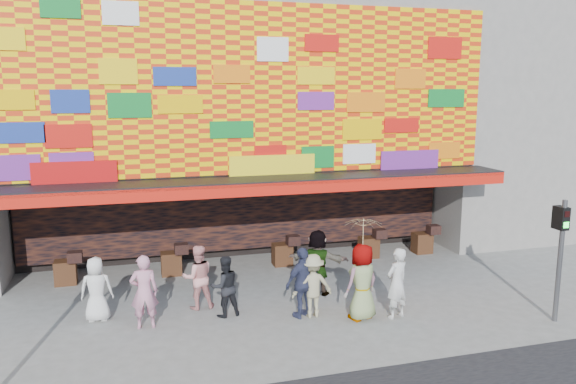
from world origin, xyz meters
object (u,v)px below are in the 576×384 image
signal_right (561,247)px  ped_c (225,286)px  ped_b (144,292)px  ped_g (362,282)px  ped_a (96,289)px  ped_e (303,283)px  ped_i (198,277)px  ped_f (317,262)px  ped_d (312,286)px  ped_h (397,283)px  parasol (363,235)px

signal_right → ped_c: 8.14m
ped_b → ped_c: ped_b is taller
ped_c → ped_g: size_ratio=0.81×
ped_g → ped_a: bearing=-33.3°
ped_a → ped_g: ped_g is taller
ped_b → ped_e: bearing=175.2°
ped_i → ped_f: bearing=179.6°
ped_d → ped_g: size_ratio=0.84×
ped_h → parasol: parasol is taller
signal_right → ped_f: signal_right is taller
ped_d → ped_i: size_ratio=0.96×
ped_c → ped_f: (2.70, 0.83, 0.14)m
ped_e → signal_right: bearing=140.9°
ped_f → ped_g: size_ratio=0.96×
ped_a → ped_g: bearing=169.4°
signal_right → ped_a: signal_right is taller
ped_h → ped_i: 5.01m
ped_h → ped_f: bearing=-77.5°
ped_c → ped_i: 0.90m
ped_c → ped_g: bearing=150.4°
ped_c → signal_right: bearing=151.4°
ped_h → ped_a: bearing=-34.9°
signal_right → ped_g: signal_right is taller
ped_b → parasol: size_ratio=1.00×
ped_a → ped_f: ped_f is taller
signal_right → ped_d: size_ratio=1.88×
ped_i → ped_e: bearing=149.3°
ped_e → ped_f: bearing=-141.8°
ped_b → ped_d: ped_b is taller
ped_b → ped_f: size_ratio=0.98×
ped_d → ped_e: (-0.22, 0.03, 0.09)m
ped_b → ped_d: size_ratio=1.12×
signal_right → ped_h: size_ratio=1.70×
ped_h → ped_i: bearing=-43.3°
ped_f → ped_b: bearing=41.1°
parasol → ped_g: bearing=180.0°
signal_right → ped_d: bearing=161.3°
ped_f → ped_h: 2.47m
ped_a → ped_i: size_ratio=0.96×
ped_b → signal_right: bearing=167.7°
signal_right → ped_b: bearing=166.3°
ped_b → ped_e: (3.78, -0.42, -0.00)m
ped_g → ped_d: bearing=-41.6°
signal_right → ped_e: 6.21m
signal_right → ped_h: 3.96m
ped_e → ped_a: bearing=-34.3°
ped_a → ped_b: bearing=150.0°
ped_b → ped_g: bearing=171.1°
ped_a → ped_g: size_ratio=0.84×
ped_e → ped_i: ped_e is taller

